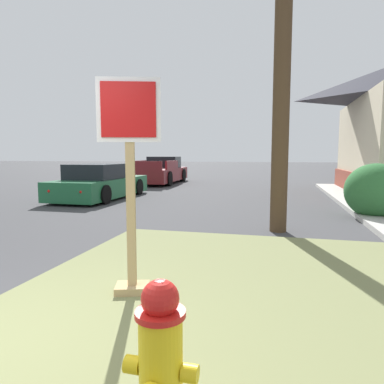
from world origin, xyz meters
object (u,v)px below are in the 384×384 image
object	(u,v)px
stop_sign	(131,194)
pickup_truck_maroon	(161,172)
manhole_cover	(143,240)
parked_sedan_green	(100,183)
fire_hydrant	(161,370)

from	to	relation	value
stop_sign	pickup_truck_maroon	size ratio (longest dim) A/B	0.42
manhole_cover	parked_sedan_green	size ratio (longest dim) A/B	0.15
manhole_cover	stop_sign	bearing A→B (deg)	-70.76
pickup_truck_maroon	manhole_cover	bearing A→B (deg)	-72.48
stop_sign	manhole_cover	size ratio (longest dim) A/B	3.23
manhole_cover	parked_sedan_green	distance (m)	6.74
fire_hydrant	parked_sedan_green	xyz separation A→B (m)	(-5.67, 9.78, 0.05)
fire_hydrant	stop_sign	world-z (taller)	stop_sign
pickup_truck_maroon	stop_sign	bearing A→B (deg)	-72.20
parked_sedan_green	pickup_truck_maroon	xyz separation A→B (m)	(-0.09, 7.02, 0.07)
fire_hydrant	manhole_cover	distance (m)	4.67
stop_sign	fire_hydrant	bearing A→B (deg)	-62.38
parked_sedan_green	pickup_truck_maroon	world-z (taller)	pickup_truck_maroon
manhole_cover	pickup_truck_maroon	bearing A→B (deg)	107.52
fire_hydrant	parked_sedan_green	distance (m)	11.31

